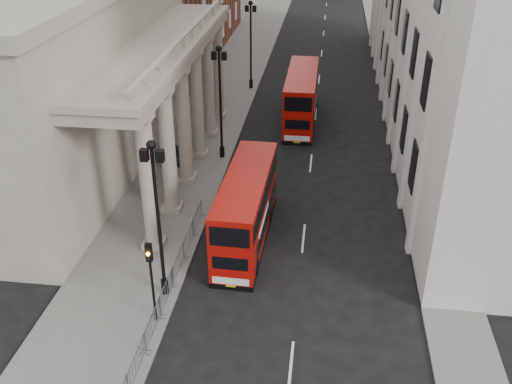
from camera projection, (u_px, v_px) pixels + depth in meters
name	position (u px, v px, depth m)	size (l,w,h in m)	color
ground	(155.00, 353.00, 25.08)	(260.00, 260.00, 0.00)	black
sidewalk_west	(216.00, 109.00, 51.41)	(6.00, 140.00, 0.12)	slate
sidewalk_east	(402.00, 117.00, 49.59)	(3.00, 140.00, 0.12)	slate
kerb	(248.00, 110.00, 51.08)	(0.20, 140.00, 0.14)	slate
portico_building	(72.00, 84.00, 38.95)	(9.00, 28.00, 12.00)	gray
lamp_post_south	(157.00, 211.00, 26.23)	(1.05, 0.44, 8.32)	black
lamp_post_mid	(220.00, 95.00, 40.12)	(1.05, 0.44, 8.32)	black
lamp_post_north	(251.00, 39.00, 54.01)	(1.05, 0.44, 8.32)	black
traffic_light	(150.00, 269.00, 25.35)	(0.28, 0.33, 4.30)	black
crowd_barriers	(160.00, 308.00, 26.72)	(0.50, 18.75, 1.10)	gray
bus_near	(246.00, 207.00, 31.94)	(2.55, 9.55, 4.09)	#A70D07
bus_far	(301.00, 97.00, 47.69)	(2.45, 10.01, 4.32)	#AD0D07
pedestrian_a	(153.00, 182.00, 36.88)	(0.68, 0.45, 1.88)	black
pedestrian_b	(163.00, 155.00, 40.59)	(0.88, 0.68, 1.81)	black
pedestrian_c	(177.00, 156.00, 40.68)	(0.80, 0.52, 1.63)	black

